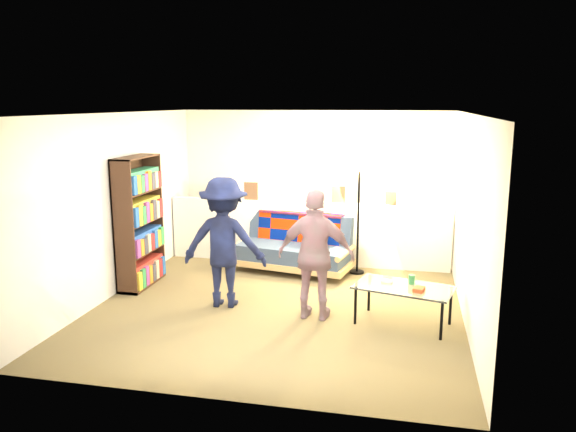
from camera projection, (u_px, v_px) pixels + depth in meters
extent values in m
plane|color=brown|center=(282.00, 301.00, 7.27)|extent=(5.00, 5.00, 0.00)
cube|color=silver|center=(314.00, 183.00, 9.42)|extent=(4.50, 0.10, 2.40)
cube|color=silver|center=(117.00, 204.00, 7.49)|extent=(0.10, 5.00, 2.40)
cube|color=silver|center=(468.00, 218.00, 6.57)|extent=(0.10, 5.00, 2.40)
cube|color=white|center=(281.00, 113.00, 6.79)|extent=(4.50, 5.00, 0.10)
cube|color=silver|center=(307.00, 233.00, 8.89)|extent=(4.45, 0.15, 1.00)
cube|color=brown|center=(215.00, 192.00, 9.06)|extent=(0.18, 0.02, 0.22)
cube|color=brown|center=(251.00, 191.00, 8.93)|extent=(0.22, 0.02, 0.28)
cube|color=white|center=(294.00, 187.00, 8.77)|extent=(0.45, 0.02, 0.45)
cube|color=brown|center=(338.00, 195.00, 8.64)|extent=(0.20, 0.02, 0.26)
cube|color=brown|center=(391.00, 199.00, 8.49)|extent=(0.16, 0.02, 0.20)
cube|color=tan|center=(293.00, 262.00, 8.55)|extent=(1.89, 1.11, 0.09)
cube|color=#34465F|center=(291.00, 253.00, 8.47)|extent=(1.77, 0.96, 0.22)
cube|color=#34465F|center=(300.00, 230.00, 8.73)|extent=(1.69, 0.53, 0.53)
cylinder|color=tan|center=(243.00, 242.00, 8.82)|extent=(0.23, 0.79, 0.08)
cylinder|color=tan|center=(346.00, 253.00, 8.18)|extent=(0.23, 0.79, 0.08)
cube|color=navy|center=(298.00, 231.00, 8.66)|extent=(1.35, 0.35, 0.48)
cube|color=navy|center=(301.00, 213.00, 8.72)|extent=(1.37, 0.48, 0.03)
sphere|color=#DC5013|center=(318.00, 239.00, 8.26)|extent=(0.28, 0.28, 0.28)
cube|color=#311B10|center=(130.00, 221.00, 7.79)|extent=(0.02, 0.91, 1.81)
cube|color=#311B10|center=(123.00, 229.00, 7.33)|extent=(0.30, 0.02, 1.81)
cube|color=#311B10|center=(153.00, 216.00, 8.18)|extent=(0.30, 0.02, 1.81)
cube|color=#311B10|center=(135.00, 157.00, 7.58)|extent=(0.30, 0.91, 0.02)
cube|color=#311B10|center=(142.00, 283.00, 7.94)|extent=(0.30, 0.91, 0.04)
cube|color=#311B10|center=(141.00, 251.00, 7.84)|extent=(0.30, 0.87, 0.02)
cube|color=#311B10|center=(139.00, 222.00, 7.76)|extent=(0.30, 0.87, 0.02)
cube|color=#311B10|center=(137.00, 192.00, 7.67)|extent=(0.30, 0.87, 0.02)
cube|color=red|center=(143.00, 271.00, 7.90)|extent=(0.22, 0.85, 0.30)
cube|color=#2754AA|center=(141.00, 240.00, 7.81)|extent=(0.22, 0.85, 0.28)
cube|color=gold|center=(140.00, 211.00, 7.72)|extent=(0.22, 0.85, 0.30)
cube|color=#389A62|center=(138.00, 180.00, 7.64)|extent=(0.22, 0.85, 0.28)
cylinder|color=black|center=(355.00, 306.00, 6.49)|extent=(0.04, 0.04, 0.44)
cylinder|color=black|center=(442.00, 321.00, 6.05)|extent=(0.04, 0.04, 0.44)
cylinder|color=black|center=(369.00, 293.00, 6.91)|extent=(0.04, 0.04, 0.44)
cylinder|color=black|center=(450.00, 306.00, 6.48)|extent=(0.04, 0.04, 0.44)
cube|color=silver|center=(404.00, 287.00, 6.44)|extent=(1.21, 0.86, 0.02)
cube|color=white|center=(387.00, 281.00, 6.58)|extent=(0.14, 0.09, 0.03)
cube|color=#CE4B24|center=(419.00, 289.00, 6.27)|extent=(0.15, 0.18, 0.04)
cylinder|color=#3D934E|center=(412.00, 279.00, 6.51)|extent=(0.09, 0.09, 0.11)
cylinder|color=black|center=(357.00, 272.00, 8.47)|extent=(0.28, 0.28, 0.03)
cylinder|color=black|center=(358.00, 223.00, 8.32)|extent=(0.04, 0.04, 1.55)
sphere|color=#FFC672|center=(351.00, 180.00, 8.22)|extent=(0.13, 0.13, 0.13)
sphere|color=#FFC672|center=(368.00, 176.00, 8.17)|extent=(0.13, 0.13, 0.13)
sphere|color=#FFC672|center=(359.00, 170.00, 8.27)|extent=(0.13, 0.13, 0.13)
imported|color=black|center=(224.00, 242.00, 6.99)|extent=(1.10, 0.68, 1.63)
imported|color=#C07C91|center=(316.00, 255.00, 6.56)|extent=(0.93, 0.42, 1.55)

